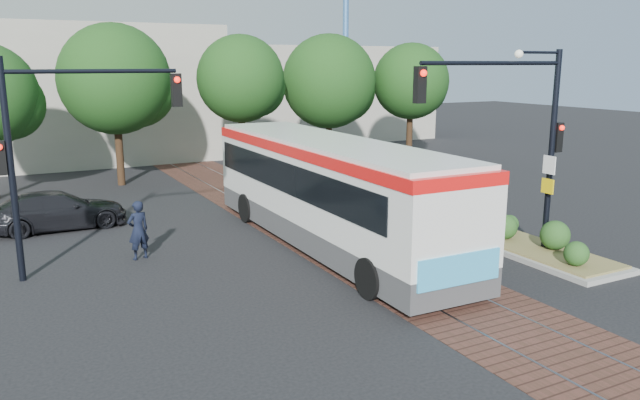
{
  "coord_description": "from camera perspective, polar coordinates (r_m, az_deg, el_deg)",
  "views": [
    {
      "loc": [
        -9.84,
        -14.11,
        5.82
      ],
      "look_at": [
        -0.92,
        2.83,
        1.6
      ],
      "focal_mm": 35.0,
      "sensor_mm": 36.0,
      "label": 1
    }
  ],
  "objects": [
    {
      "name": "city_bus",
      "position": [
        19.96,
        0.74,
        1.19
      ],
      "size": [
        2.95,
        13.0,
        3.47
      ],
      "rotation": [
        0.0,
        0.0,
        -0.01
      ],
      "color": "#414144",
      "rests_on": "ground"
    },
    {
      "name": "traffic_island",
      "position": [
        20.49,
        19.47,
        -3.85
      ],
      "size": [
        2.2,
        5.2,
        1.13
      ],
      "color": "gray",
      "rests_on": "ground"
    },
    {
      "name": "signal_pole_main",
      "position": [
        19.17,
        18.14,
        6.84
      ],
      "size": [
        5.49,
        0.46,
        6.0
      ],
      "color": "black",
      "rests_on": "ground"
    },
    {
      "name": "ground",
      "position": [
        18.16,
        6.78,
        -6.35
      ],
      "size": [
        120.0,
        120.0,
        0.0
      ],
      "primitive_type": "plane",
      "color": "black",
      "rests_on": "ground"
    },
    {
      "name": "crane",
      "position": [
        55.82,
        2.38,
        17.63
      ],
      "size": [
        8.0,
        0.5,
        18.0
      ],
      "color": "#3F72B2",
      "rests_on": "ground"
    },
    {
      "name": "trackbed",
      "position": [
        21.42,
        0.72,
        -3.32
      ],
      "size": [
        3.6,
        40.0,
        0.02
      ],
      "color": "#512E25",
      "rests_on": "ground"
    },
    {
      "name": "tree_row",
      "position": [
        32.48,
        -8.01,
        10.6
      ],
      "size": [
        26.4,
        5.6,
        7.67
      ],
      "color": "#382314",
      "rests_on": "ground"
    },
    {
      "name": "officer",
      "position": [
        19.54,
        -16.28,
        -2.66
      ],
      "size": [
        0.74,
        0.58,
        1.81
      ],
      "primitive_type": "imported",
      "rotation": [
        0.0,
        0.0,
        3.38
      ],
      "color": "black",
      "rests_on": "ground"
    },
    {
      "name": "warehouses",
      "position": [
        43.9,
        -15.71,
        9.36
      ],
      "size": [
        40.0,
        13.0,
        8.0
      ],
      "color": "#ADA899",
      "rests_on": "ground"
    },
    {
      "name": "signal_pole_left",
      "position": [
        18.27,
        -23.09,
        5.29
      ],
      "size": [
        4.99,
        0.34,
        6.0
      ],
      "color": "black",
      "rests_on": "ground"
    },
    {
      "name": "parked_car",
      "position": [
        24.1,
        -22.87,
        -0.88
      ],
      "size": [
        4.76,
        2.08,
        1.36
      ],
      "primitive_type": "imported",
      "rotation": [
        0.0,
        0.0,
        1.61
      ],
      "color": "black",
      "rests_on": "ground"
    }
  ]
}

